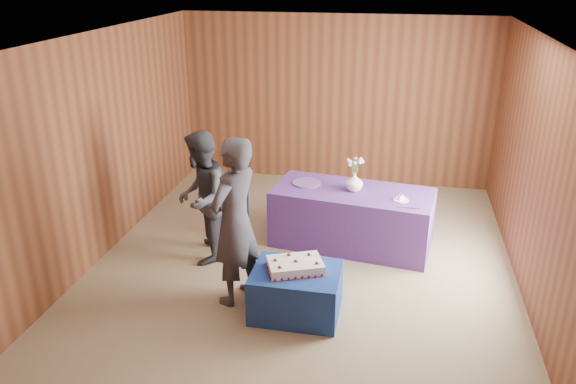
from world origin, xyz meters
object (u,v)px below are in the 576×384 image
(sheet_cake, at_px, (295,265))
(guest_left, at_px, (235,222))
(vase, at_px, (354,182))
(guest_right, at_px, (202,198))
(cake_table, at_px, (296,292))
(serving_table, at_px, (352,217))

(sheet_cake, xyz_separation_m, guest_left, (-0.66, 0.12, 0.37))
(vase, height_order, guest_right, guest_right)
(cake_table, height_order, vase, vase)
(sheet_cake, distance_m, guest_right, 1.62)
(guest_right, bearing_deg, sheet_cake, 46.30)
(cake_table, bearing_deg, guest_right, 144.85)
(serving_table, bearing_deg, guest_left, -117.89)
(sheet_cake, relative_size, guest_left, 0.37)
(vase, distance_m, guest_left, 1.89)
(serving_table, bearing_deg, sheet_cake, -96.89)
(guest_left, bearing_deg, serving_table, 167.65)
(cake_table, distance_m, sheet_cake, 0.30)
(vase, distance_m, guest_right, 1.91)
(guest_left, bearing_deg, sheet_cake, 102.91)
(sheet_cake, relative_size, guest_right, 0.41)
(serving_table, distance_m, guest_left, 1.96)
(sheet_cake, bearing_deg, guest_left, 147.12)
(cake_table, bearing_deg, serving_table, 76.13)
(cake_table, distance_m, serving_table, 1.73)
(sheet_cake, xyz_separation_m, guest_right, (-1.31, 0.91, 0.26))
(cake_table, xyz_separation_m, sheet_cake, (-0.02, 0.03, 0.30))
(serving_table, distance_m, guest_right, 1.95)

